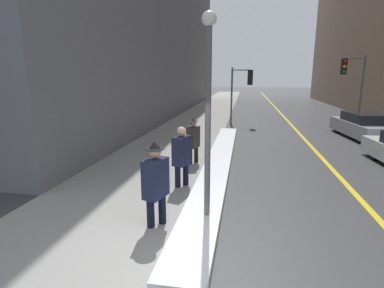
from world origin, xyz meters
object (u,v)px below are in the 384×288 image
(pedestrian_nearside, at_px, (193,139))
(lamp_post, at_px, (208,100))
(traffic_light_near, at_px, (243,84))
(pedestrian_in_glasses, at_px, (182,154))
(traffic_light_far, at_px, (351,76))
(pedestrian_in_fedora, at_px, (156,181))
(parked_car_silver, at_px, (366,126))

(pedestrian_nearside, bearing_deg, lamp_post, 30.15)
(traffic_light_near, relative_size, pedestrian_in_glasses, 2.09)
(pedestrian_in_glasses, bearing_deg, pedestrian_nearside, -161.65)
(traffic_light_far, bearing_deg, pedestrian_in_fedora, 58.58)
(pedestrian_in_fedora, bearing_deg, pedestrian_in_glasses, -164.54)
(pedestrian_in_glasses, bearing_deg, traffic_light_near, -170.91)
(lamp_post, relative_size, pedestrian_in_glasses, 2.48)
(traffic_light_near, height_order, parked_car_silver, traffic_light_near)
(traffic_light_near, xyz_separation_m, pedestrian_in_fedora, (-1.53, -13.64, -1.56))
(traffic_light_far, distance_m, pedestrian_in_fedora, 15.71)
(lamp_post, distance_m, pedestrian_nearside, 4.62)
(pedestrian_in_fedora, relative_size, parked_car_silver, 0.40)
(lamp_post, distance_m, traffic_light_near, 13.31)
(pedestrian_nearside, bearing_deg, traffic_light_far, 156.23)
(lamp_post, distance_m, parked_car_silver, 12.14)
(pedestrian_in_fedora, bearing_deg, traffic_light_near, -169.85)
(pedestrian_in_fedora, height_order, pedestrian_nearside, pedestrian_in_fedora)
(traffic_light_far, relative_size, parked_car_silver, 0.94)
(pedestrian_in_fedora, height_order, parked_car_silver, pedestrian_in_fedora)
(traffic_light_near, relative_size, pedestrian_in_fedora, 1.98)
(traffic_light_near, distance_m, pedestrian_nearside, 9.38)
(pedestrian_in_fedora, distance_m, parked_car_silver, 12.84)
(pedestrian_in_fedora, bearing_deg, lamp_post, 125.46)
(traffic_light_far, bearing_deg, traffic_light_near, -2.64)
(parked_car_silver, bearing_deg, traffic_light_near, 55.48)
(pedestrian_in_fedora, distance_m, pedestrian_nearside, 4.54)
(traffic_light_far, xyz_separation_m, pedestrian_in_glasses, (-7.60, -11.28, -2.06))
(pedestrian_in_fedora, xyz_separation_m, parked_car_silver, (7.58, 10.35, -0.36))
(pedestrian_in_fedora, xyz_separation_m, pedestrian_nearside, (-0.03, 4.54, -0.08))
(traffic_light_near, height_order, pedestrian_in_glasses, traffic_light_near)
(lamp_post, relative_size, traffic_light_far, 1.01)
(traffic_light_near, relative_size, traffic_light_far, 0.85)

